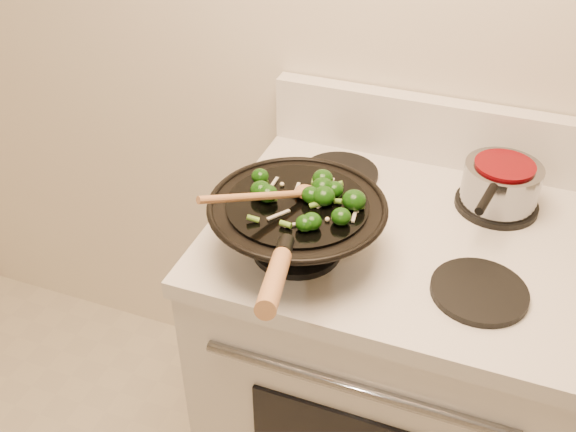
% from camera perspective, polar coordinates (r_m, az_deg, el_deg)
% --- Properties ---
extents(stove, '(0.78, 0.67, 1.08)m').
position_cam_1_polar(stove, '(1.69, 8.40, -13.19)').
color(stove, white).
rests_on(stove, ground).
extents(wok, '(0.35, 0.57, 0.23)m').
position_cam_1_polar(wok, '(1.25, 0.80, -0.68)').
color(wok, black).
rests_on(wok, stove).
extents(stirfry, '(0.24, 0.20, 0.04)m').
position_cam_1_polar(stirfry, '(1.22, 2.12, 1.78)').
color(stirfry, '#103808').
rests_on(stirfry, wok).
extents(wooden_spoon, '(0.17, 0.23, 0.09)m').
position_cam_1_polar(wooden_spoon, '(1.19, -0.87, 1.90)').
color(wooden_spoon, '#AB7144').
rests_on(wooden_spoon, wok).
extents(saucepan, '(0.16, 0.26, 0.10)m').
position_cam_1_polar(saucepan, '(1.46, 18.39, 2.75)').
color(saucepan, gray).
rests_on(saucepan, stove).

